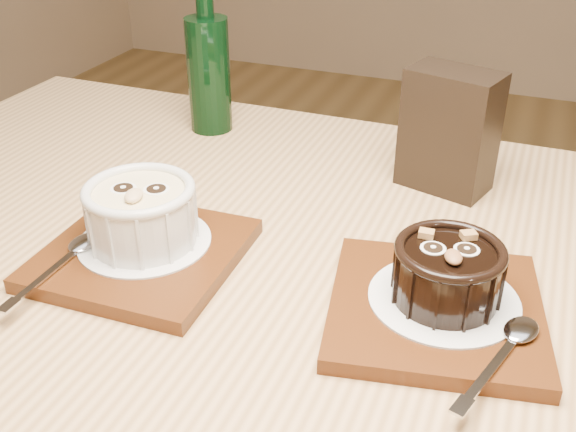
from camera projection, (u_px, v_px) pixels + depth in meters
name	position (u px, v px, depth m)	size (l,w,h in m)	color
table	(302.00, 352.00, 0.68)	(1.20, 0.81, 0.75)	#9E7445
tray_left	(143.00, 254.00, 0.66)	(0.18, 0.18, 0.01)	#4C240C
doily_left	(145.00, 241.00, 0.66)	(0.13, 0.13, 0.00)	silver
ramekin_white	(141.00, 211.00, 0.64)	(0.11, 0.11, 0.06)	silver
spoon_left	(61.00, 261.00, 0.63)	(0.03, 0.13, 0.01)	#B6B7BF
tray_right	(435.00, 309.00, 0.58)	(0.18, 0.18, 0.01)	#4C240C
doily_right	(444.00, 299.00, 0.58)	(0.13, 0.13, 0.00)	silver
ramekin_dark	(448.00, 270.00, 0.57)	(0.09, 0.09, 0.06)	black
spoon_right	(503.00, 352.00, 0.52)	(0.03, 0.13, 0.01)	#B6B7BF
condiment_stand	(449.00, 131.00, 0.76)	(0.10, 0.06, 0.14)	black
green_bottle	(209.00, 70.00, 0.91)	(0.06, 0.06, 0.22)	black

